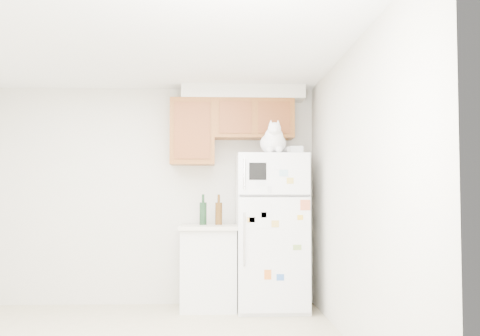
{
  "coord_description": "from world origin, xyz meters",
  "views": [
    {
      "loc": [
        0.76,
        -4.57,
        1.24
      ],
      "look_at": [
        1.03,
        1.55,
        1.55
      ],
      "focal_mm": 42.0,
      "sensor_mm": 36.0,
      "label": 1
    }
  ],
  "objects": [
    {
      "name": "cat",
      "position": [
        1.38,
        1.42,
        1.83
      ],
      "size": [
        0.34,
        0.5,
        0.35
      ],
      "color": "white",
      "rests_on": "refrigerator"
    },
    {
      "name": "storage_box_back",
      "position": [
        1.59,
        1.77,
        1.75
      ],
      "size": [
        0.2,
        0.17,
        0.1
      ],
      "primitive_type": "cube",
      "rotation": [
        0.0,
        0.0,
        -0.23
      ],
      "color": "white",
      "rests_on": "refrigerator"
    },
    {
      "name": "bottle_green",
      "position": [
        0.62,
        1.77,
        1.09
      ],
      "size": [
        0.08,
        0.08,
        0.34
      ],
      "primitive_type": null,
      "color": "#19381E",
      "rests_on": "base_counter"
    },
    {
      "name": "refrigerator",
      "position": [
        1.38,
        1.61,
        0.85
      ],
      "size": [
        0.76,
        0.78,
        1.7
      ],
      "color": "white",
      "rests_on": "ground_plane"
    },
    {
      "name": "room_shell",
      "position": [
        0.12,
        0.24,
        1.67
      ],
      "size": [
        3.84,
        4.04,
        2.52
      ],
      "color": "silver",
      "rests_on": "ground_plane"
    },
    {
      "name": "bottle_amber",
      "position": [
        0.8,
        1.79,
        1.09
      ],
      "size": [
        0.08,
        0.08,
        0.34
      ],
      "primitive_type": null,
      "color": "#593814",
      "rests_on": "base_counter"
    },
    {
      "name": "storage_box_front",
      "position": [
        1.65,
        1.55,
        1.74
      ],
      "size": [
        0.16,
        0.12,
        0.09
      ],
      "primitive_type": "cube",
      "rotation": [
        0.0,
        0.0,
        -0.08
      ],
      "color": "white",
      "rests_on": "refrigerator"
    },
    {
      "name": "base_counter",
      "position": [
        0.69,
        1.68,
        0.46
      ],
      "size": [
        0.64,
        0.64,
        0.92
      ],
      "color": "white",
      "rests_on": "ground_plane"
    }
  ]
}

